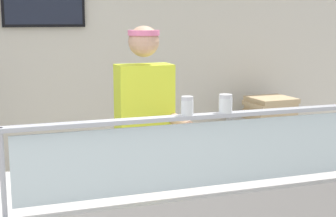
{
  "coord_description": "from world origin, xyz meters",
  "views": [
    {
      "loc": [
        0.08,
        -2.13,
        1.8
      ],
      "look_at": [
        0.98,
        0.42,
        1.32
      ],
      "focal_mm": 53.97,
      "sensor_mm": 36.0,
      "label": 1
    }
  ],
  "objects_px": {
    "pizza_tray": "(165,172)",
    "parmesan_shaker": "(187,107)",
    "pizza_server": "(163,170)",
    "worker_figure": "(145,135)",
    "pepper_flake_shaker": "(226,105)",
    "pizza_box_stack": "(270,108)"
  },
  "relations": [
    {
      "from": "pizza_tray",
      "to": "parmesan_shaker",
      "type": "height_order",
      "value": "parmesan_shaker"
    },
    {
      "from": "pizza_server",
      "to": "parmesan_shaker",
      "type": "bearing_deg",
      "value": -76.17
    },
    {
      "from": "worker_figure",
      "to": "pepper_flake_shaker",
      "type": "bearing_deg",
      "value": -85.63
    },
    {
      "from": "pepper_flake_shaker",
      "to": "pizza_box_stack",
      "type": "xyz_separation_m",
      "value": [
        1.54,
        2.16,
        -0.47
      ]
    },
    {
      "from": "pizza_tray",
      "to": "parmesan_shaker",
      "type": "relative_size",
      "value": 5.53
    },
    {
      "from": "parmesan_shaker",
      "to": "pepper_flake_shaker",
      "type": "distance_m",
      "value": 0.2
    },
    {
      "from": "pizza_server",
      "to": "pizza_box_stack",
      "type": "xyz_separation_m",
      "value": [
        1.74,
        1.82,
        -0.07
      ]
    },
    {
      "from": "pizza_box_stack",
      "to": "pizza_tray",
      "type": "bearing_deg",
      "value": -133.85
    },
    {
      "from": "pizza_tray",
      "to": "pizza_box_stack",
      "type": "xyz_separation_m",
      "value": [
        1.73,
        1.8,
        -0.04
      ]
    },
    {
      "from": "pepper_flake_shaker",
      "to": "pizza_server",
      "type": "bearing_deg",
      "value": 121.51
    },
    {
      "from": "pizza_tray",
      "to": "worker_figure",
      "type": "relative_size",
      "value": 0.28
    },
    {
      "from": "worker_figure",
      "to": "pizza_box_stack",
      "type": "distance_m",
      "value": 1.94
    },
    {
      "from": "pizza_tray",
      "to": "pepper_flake_shaker",
      "type": "bearing_deg",
      "value": -61.62
    },
    {
      "from": "pizza_tray",
      "to": "pizza_box_stack",
      "type": "relative_size",
      "value": 1.12
    },
    {
      "from": "pizza_tray",
      "to": "pepper_flake_shaker",
      "type": "xyz_separation_m",
      "value": [
        0.19,
        -0.36,
        0.43
      ]
    },
    {
      "from": "pizza_tray",
      "to": "parmesan_shaker",
      "type": "bearing_deg",
      "value": -91.24
    },
    {
      "from": "pizza_server",
      "to": "worker_figure",
      "type": "bearing_deg",
      "value": 93.55
    },
    {
      "from": "pizza_tray",
      "to": "pizza_server",
      "type": "height_order",
      "value": "pizza_server"
    },
    {
      "from": "pizza_server",
      "to": "pepper_flake_shaker",
      "type": "height_order",
      "value": "pepper_flake_shaker"
    },
    {
      "from": "parmesan_shaker",
      "to": "worker_figure",
      "type": "distance_m",
      "value": 1.16
    },
    {
      "from": "pizza_tray",
      "to": "pizza_box_stack",
      "type": "distance_m",
      "value": 2.5
    },
    {
      "from": "pepper_flake_shaker",
      "to": "pizza_box_stack",
      "type": "height_order",
      "value": "pepper_flake_shaker"
    }
  ]
}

